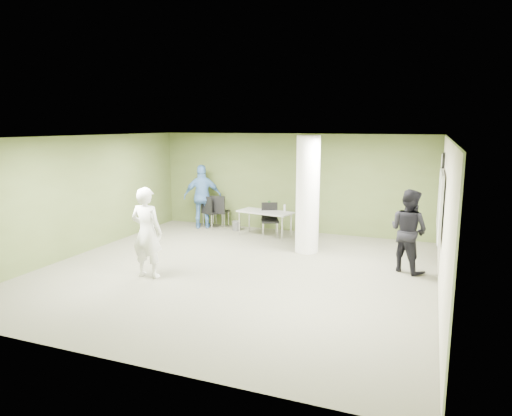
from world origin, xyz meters
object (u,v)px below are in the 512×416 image
at_px(folding_table, 265,213).
at_px(man_blue, 203,197).
at_px(man_black, 408,231).
at_px(chair_back_left, 219,209).
at_px(woman_white, 147,233).

relative_size(folding_table, man_blue, 0.84).
height_order(man_black, man_blue, man_blue).
height_order(folding_table, chair_back_left, chair_back_left).
distance_m(chair_back_left, man_blue, 0.60).
bearing_deg(woman_white, folding_table, -105.94).
relative_size(man_black, man_blue, 0.92).
distance_m(folding_table, chair_back_left, 1.73).
bearing_deg(chair_back_left, man_black, 151.69).
height_order(woman_white, man_blue, man_blue).
xyz_separation_m(chair_back_left, man_black, (5.47, -2.28, 0.30)).
relative_size(folding_table, man_black, 0.91).
xyz_separation_m(chair_back_left, woman_white, (0.60, -4.54, 0.34)).
height_order(folding_table, man_blue, man_blue).
bearing_deg(man_blue, chair_back_left, 174.48).
height_order(chair_back_left, man_blue, man_blue).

